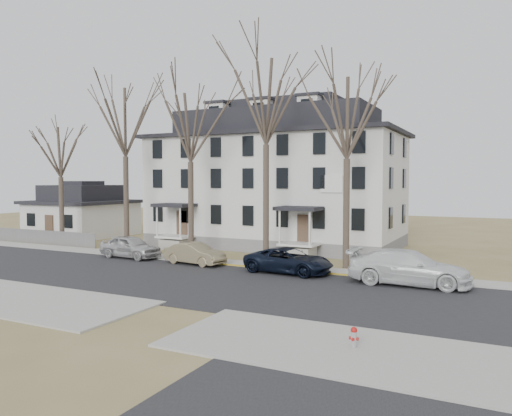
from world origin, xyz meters
The scene contains 20 objects.
ground centered at (0.00, 0.00, 0.00)m, with size 120.00×120.00×0.00m, color olive.
main_road centered at (0.00, 2.00, 0.00)m, with size 120.00×10.00×0.04m, color #27272A.
far_sidewalk centered at (0.00, 8.00, 0.00)m, with size 120.00×2.00×0.08m, color #A09F97.
near_sidewalk_right centered at (12.00, -5.00, 0.00)m, with size 14.00×5.00×0.08m, color #A09F97.
yellow_curb centered at (5.00, 7.10, 0.00)m, with size 14.00×0.25×0.06m, color gold.
boarding_house centered at (-2.00, 17.95, 5.38)m, with size 20.80×12.36×12.05m.
small_house centered at (-22.00, 16.00, 2.25)m, with size 8.70×8.70×5.00m.
fence centered at (-21.00, 9.50, 0.00)m, with size 14.00×0.06×1.20m, color gray.
tree_far_left centered at (-11.00, 9.80, 10.34)m, with size 8.40×8.40×13.72m.
tree_mid_left centered at (-5.00, 9.80, 9.60)m, with size 7.80×7.80×12.74m.
tree_center centered at (1.00, 9.80, 11.08)m, with size 9.00×9.00×14.70m.
tree_mid_right centered at (6.50, 9.80, 9.60)m, with size 7.80×7.80×12.74m.
tree_bungalow centered at (-18.00, 9.80, 8.12)m, with size 6.60×6.60×10.78m.
car_silver centered at (-8.01, 6.75, 0.79)m, with size 1.86×4.63×1.58m, color silver.
car_tan centered at (-2.51, 6.54, 0.69)m, with size 1.46×4.17×1.37m, color #817454.
car_navy centered at (4.07, 6.45, 0.72)m, with size 2.40×5.20×1.45m, color black.
car_white centered at (10.91, 6.18, 0.89)m, with size 2.50×6.16×1.79m, color white.
bicycle_left centered at (-7.73, 11.60, 0.42)m, with size 0.55×1.58×0.83m, color black.
bicycle_right centered at (-11.59, 10.76, 0.46)m, with size 0.43×1.54×0.92m, color black.
fire_hydrant centered at (11.05, -4.74, 0.37)m, with size 0.31×0.29×0.74m.
Camera 1 is at (15.28, -20.16, 5.39)m, focal length 35.00 mm.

